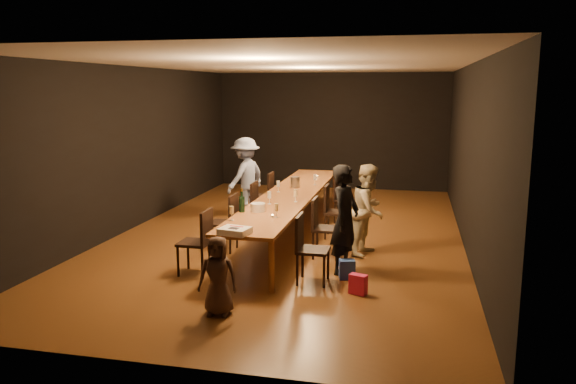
% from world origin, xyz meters
% --- Properties ---
extents(ground, '(10.00, 10.00, 0.00)m').
position_xyz_m(ground, '(0.00, 0.00, 0.00)').
color(ground, '#4C2A13').
rests_on(ground, ground).
extents(room_shell, '(6.04, 10.04, 3.02)m').
position_xyz_m(room_shell, '(0.00, 0.00, 2.08)').
color(room_shell, black).
rests_on(room_shell, ground).
extents(table, '(0.90, 6.00, 0.75)m').
position_xyz_m(table, '(0.00, 0.00, 0.70)').
color(table, brown).
rests_on(table, ground).
extents(chair_right_0, '(0.42, 0.42, 0.93)m').
position_xyz_m(chair_right_0, '(0.85, -2.40, 0.47)').
color(chair_right_0, black).
rests_on(chair_right_0, ground).
extents(chair_right_1, '(0.42, 0.42, 0.93)m').
position_xyz_m(chair_right_1, '(0.85, -1.20, 0.47)').
color(chair_right_1, black).
rests_on(chair_right_1, ground).
extents(chair_right_2, '(0.42, 0.42, 0.93)m').
position_xyz_m(chair_right_2, '(0.85, 0.00, 0.47)').
color(chair_right_2, black).
rests_on(chair_right_2, ground).
extents(chair_right_3, '(0.42, 0.42, 0.93)m').
position_xyz_m(chair_right_3, '(0.85, 1.20, 0.47)').
color(chair_right_3, black).
rests_on(chair_right_3, ground).
extents(chair_left_0, '(0.42, 0.42, 0.93)m').
position_xyz_m(chair_left_0, '(-0.85, -2.40, 0.47)').
color(chair_left_0, black).
rests_on(chair_left_0, ground).
extents(chair_left_1, '(0.42, 0.42, 0.93)m').
position_xyz_m(chair_left_1, '(-0.85, -1.20, 0.47)').
color(chair_left_1, black).
rests_on(chair_left_1, ground).
extents(chair_left_2, '(0.42, 0.42, 0.93)m').
position_xyz_m(chair_left_2, '(-0.85, 0.00, 0.47)').
color(chair_left_2, black).
rests_on(chair_left_2, ground).
extents(chair_left_3, '(0.42, 0.42, 0.93)m').
position_xyz_m(chair_left_3, '(-0.85, 1.20, 0.47)').
color(chair_left_3, black).
rests_on(chair_left_3, ground).
extents(woman_birthday, '(0.51, 0.65, 1.55)m').
position_xyz_m(woman_birthday, '(1.21, -1.88, 0.78)').
color(woman_birthday, black).
rests_on(woman_birthday, ground).
extents(woman_tan, '(0.72, 0.83, 1.44)m').
position_xyz_m(woman_tan, '(1.47, -0.88, 0.72)').
color(woman_tan, beige).
rests_on(woman_tan, ground).
extents(man_blue, '(0.94, 1.18, 1.60)m').
position_xyz_m(man_blue, '(-1.26, 1.44, 0.80)').
color(man_blue, '#8DA2DA').
rests_on(man_blue, ground).
extents(child, '(0.48, 0.34, 0.93)m').
position_xyz_m(child, '(-0.03, -3.72, 0.47)').
color(child, '#473127').
rests_on(child, ground).
extents(gift_bag_red, '(0.25, 0.19, 0.26)m').
position_xyz_m(gift_bag_red, '(1.49, -2.71, 0.13)').
color(gift_bag_red, '#E02159').
rests_on(gift_bag_red, ground).
extents(gift_bag_blue, '(0.25, 0.19, 0.27)m').
position_xyz_m(gift_bag_blue, '(1.29, -2.16, 0.14)').
color(gift_bag_blue, blue).
rests_on(gift_bag_blue, ground).
extents(birthday_cake, '(0.42, 0.36, 0.09)m').
position_xyz_m(birthday_cake, '(-0.09, -2.90, 0.79)').
color(birthday_cake, white).
rests_on(birthday_cake, table).
extents(plate_stack, '(0.23, 0.23, 0.12)m').
position_xyz_m(plate_stack, '(-0.16, -1.53, 0.81)').
color(plate_stack, white).
rests_on(plate_stack, table).
extents(champagne_bottle, '(0.10, 0.10, 0.36)m').
position_xyz_m(champagne_bottle, '(-0.39, -1.63, 0.93)').
color(champagne_bottle, black).
rests_on(champagne_bottle, table).
extents(ice_bucket, '(0.19, 0.19, 0.19)m').
position_xyz_m(ice_bucket, '(-0.05, 0.70, 0.85)').
color(ice_bucket, '#B6B5BA').
rests_on(ice_bucket, table).
extents(wineglass_0, '(0.06, 0.06, 0.21)m').
position_xyz_m(wineglass_0, '(-0.36, -2.18, 0.85)').
color(wineglass_0, beige).
rests_on(wineglass_0, table).
extents(wineglass_1, '(0.06, 0.06, 0.21)m').
position_xyz_m(wineglass_1, '(0.21, -1.87, 0.85)').
color(wineglass_1, beige).
rests_on(wineglass_1, table).
extents(wineglass_2, '(0.06, 0.06, 0.21)m').
position_xyz_m(wineglass_2, '(-0.13, -0.95, 0.85)').
color(wineglass_2, silver).
rests_on(wineglass_2, table).
extents(wineglass_3, '(0.06, 0.06, 0.21)m').
position_xyz_m(wineglass_3, '(0.25, -0.69, 0.85)').
color(wineglass_3, beige).
rests_on(wineglass_3, table).
extents(wineglass_4, '(0.06, 0.06, 0.21)m').
position_xyz_m(wineglass_4, '(-0.24, 0.12, 0.85)').
color(wineglass_4, silver).
rests_on(wineglass_4, table).
extents(wineglass_5, '(0.06, 0.06, 0.21)m').
position_xyz_m(wineglass_5, '(0.27, 1.01, 0.85)').
color(wineglass_5, silver).
rests_on(wineglass_5, table).
extents(tealight_near, '(0.05, 0.05, 0.03)m').
position_xyz_m(tealight_near, '(0.15, -1.85, 0.77)').
color(tealight_near, '#B2B7B2').
rests_on(tealight_near, table).
extents(tealight_mid, '(0.05, 0.05, 0.03)m').
position_xyz_m(tealight_mid, '(0.15, -0.27, 0.77)').
color(tealight_mid, '#B2B7B2').
rests_on(tealight_mid, table).
extents(tealight_far, '(0.05, 0.05, 0.03)m').
position_xyz_m(tealight_far, '(0.15, 1.97, 0.77)').
color(tealight_far, '#B2B7B2').
rests_on(tealight_far, table).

